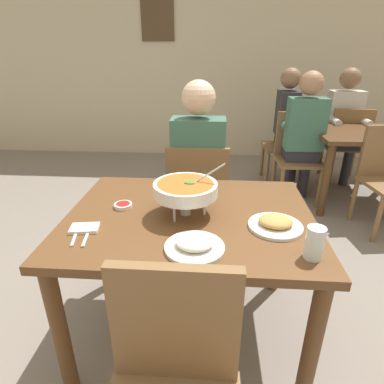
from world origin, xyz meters
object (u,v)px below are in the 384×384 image
(chair_diner_main, at_px, (198,196))
(appetizer_plate, at_px, (276,224))
(sauce_dish, at_px, (123,205))
(chair_bg_right, at_px, (291,141))
(dining_table_main, at_px, (190,234))
(diner_main, at_px, (198,163))
(curry_bowl, at_px, (186,189))
(drink_glass, at_px, (314,244))
(chair_bg_left, at_px, (347,142))
(patron_bg_middle, at_px, (303,131))
(dining_table_far, at_px, (365,145))
(patron_bg_right, at_px, (289,120))
(chair_bg_middle, at_px, (297,151))
(patron_bg_left, at_px, (344,121))
(rice_plate, at_px, (195,245))

(chair_diner_main, xyz_separation_m, appetizer_plate, (0.39, -0.84, 0.26))
(sauce_dish, xyz_separation_m, chair_bg_right, (1.35, 2.30, -0.25))
(dining_table_main, distance_m, chair_bg_right, 2.56)
(diner_main, height_order, curry_bowl, diner_main)
(chair_bg_right, bearing_deg, sauce_dish, -120.28)
(drink_glass, bearing_deg, chair_bg_left, 66.81)
(diner_main, distance_m, patron_bg_middle, 1.45)
(patron_bg_middle, bearing_deg, dining_table_far, -1.72)
(chair_bg_left, bearing_deg, dining_table_main, -124.81)
(appetizer_plate, bearing_deg, chair_bg_right, 75.87)
(patron_bg_middle, height_order, patron_bg_right, same)
(chair_diner_main, height_order, chair_bg_right, same)
(chair_bg_middle, height_order, patron_bg_middle, patron_bg_middle)
(curry_bowl, height_order, appetizer_plate, curry_bowl)
(patron_bg_right, bearing_deg, chair_bg_right, -27.02)
(chair_bg_right, relative_size, patron_bg_left, 0.69)
(sauce_dish, distance_m, chair_bg_middle, 2.30)
(dining_table_main, height_order, curry_bowl, curry_bowl)
(curry_bowl, height_order, patron_bg_right, patron_bg_right)
(chair_diner_main, bearing_deg, rice_plate, -87.67)
(curry_bowl, relative_size, chair_bg_right, 0.37)
(patron_bg_middle, bearing_deg, patron_bg_left, 42.86)
(curry_bowl, height_order, sauce_dish, curry_bowl)
(diner_main, bearing_deg, chair_bg_left, 43.99)
(patron_bg_right, bearing_deg, sauce_dish, -119.12)
(chair_diner_main, height_order, chair_bg_left, same)
(chair_diner_main, height_order, dining_table_far, chair_diner_main)
(patron_bg_left, xyz_separation_m, patron_bg_right, (-0.61, 0.00, 0.00))
(patron_bg_middle, xyz_separation_m, patron_bg_right, (-0.03, 0.54, 0.00))
(curry_bowl, xyz_separation_m, chair_bg_right, (1.03, 2.35, -0.37))
(chair_bg_middle, bearing_deg, drink_glass, -102.08)
(curry_bowl, relative_size, patron_bg_middle, 0.25)
(patron_bg_left, bearing_deg, chair_diner_main, -133.71)
(chair_bg_right, distance_m, patron_bg_right, 0.24)
(dining_table_main, height_order, chair_bg_left, chair_bg_left)
(appetizer_plate, xyz_separation_m, chair_bg_left, (1.24, 2.45, -0.26))
(patron_bg_left, bearing_deg, patron_bg_right, 179.83)
(dining_table_main, height_order, chair_diner_main, chair_diner_main)
(chair_diner_main, xyz_separation_m, chair_bg_left, (1.63, 1.61, 0.00))
(chair_bg_right, distance_m, patron_bg_left, 0.61)
(patron_bg_right, bearing_deg, chair_bg_left, -2.38)
(chair_diner_main, distance_m, appetizer_plate, 0.96)
(chair_bg_left, xyz_separation_m, patron_bg_right, (-0.67, 0.03, 0.24))
(dining_table_main, relative_size, chair_bg_left, 1.31)
(chair_diner_main, distance_m, curry_bowl, 0.83)
(rice_plate, bearing_deg, dining_table_far, 53.61)
(chair_bg_right, bearing_deg, dining_table_far, -41.75)
(appetizer_plate, bearing_deg, sauce_dish, 168.57)
(dining_table_main, height_order, appetizer_plate, appetizer_plate)
(drink_glass, distance_m, dining_table_far, 2.41)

